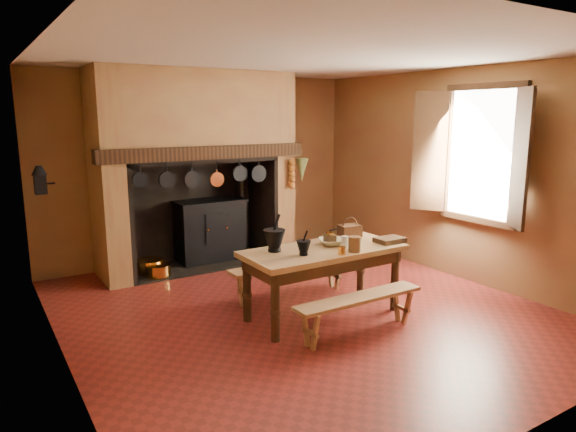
% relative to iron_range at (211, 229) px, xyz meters
% --- Properties ---
extents(floor, '(5.50, 5.50, 0.00)m').
position_rel_iron_range_xyz_m(floor, '(0.04, -2.45, -0.48)').
color(floor, maroon).
rests_on(floor, ground).
extents(ceiling, '(5.50, 5.50, 0.00)m').
position_rel_iron_range_xyz_m(ceiling, '(0.04, -2.45, 2.32)').
color(ceiling, silver).
rests_on(ceiling, back_wall).
extents(back_wall, '(5.00, 0.02, 2.80)m').
position_rel_iron_range_xyz_m(back_wall, '(0.04, 0.30, 0.92)').
color(back_wall, olive).
rests_on(back_wall, floor).
extents(wall_left, '(0.02, 5.50, 2.80)m').
position_rel_iron_range_xyz_m(wall_left, '(-2.46, -2.45, 0.92)').
color(wall_left, olive).
rests_on(wall_left, floor).
extents(wall_right, '(0.02, 5.50, 2.80)m').
position_rel_iron_range_xyz_m(wall_right, '(2.54, -2.45, 0.92)').
color(wall_right, olive).
rests_on(wall_right, floor).
extents(wall_front, '(5.00, 0.02, 2.80)m').
position_rel_iron_range_xyz_m(wall_front, '(0.04, -5.20, 0.92)').
color(wall_front, olive).
rests_on(wall_front, floor).
extents(chimney_breast, '(2.95, 0.96, 2.80)m').
position_rel_iron_range_xyz_m(chimney_breast, '(-0.26, -0.14, 1.33)').
color(chimney_breast, olive).
rests_on(chimney_breast, floor).
extents(iron_range, '(1.12, 0.55, 1.60)m').
position_rel_iron_range_xyz_m(iron_range, '(0.00, 0.00, 0.00)').
color(iron_range, black).
rests_on(iron_range, floor).
extents(hearth_pans, '(0.51, 0.62, 0.20)m').
position_rel_iron_range_xyz_m(hearth_pans, '(-1.01, -0.23, -0.39)').
color(hearth_pans, gold).
rests_on(hearth_pans, floor).
extents(hanging_pans, '(1.92, 0.29, 0.27)m').
position_rel_iron_range_xyz_m(hanging_pans, '(-0.30, -0.64, 0.88)').
color(hanging_pans, black).
rests_on(hanging_pans, chimney_breast).
extents(onion_string, '(0.12, 0.10, 0.46)m').
position_rel_iron_range_xyz_m(onion_string, '(1.04, -0.66, 0.85)').
color(onion_string, '#A0541D').
rests_on(onion_string, chimney_breast).
extents(herb_bunch, '(0.20, 0.20, 0.35)m').
position_rel_iron_range_xyz_m(herb_bunch, '(1.22, -0.66, 0.90)').
color(herb_bunch, '#5D6831').
rests_on(herb_bunch, chimney_breast).
extents(window, '(0.39, 1.75, 1.76)m').
position_rel_iron_range_xyz_m(window, '(2.39, -2.85, 1.22)').
color(window, white).
rests_on(window, wall_right).
extents(wall_coffee_mill, '(0.23, 0.16, 0.31)m').
position_rel_iron_range_xyz_m(wall_coffee_mill, '(-2.38, -0.90, 1.03)').
color(wall_coffee_mill, black).
rests_on(wall_coffee_mill, wall_left).
extents(work_table, '(1.78, 0.79, 0.77)m').
position_rel_iron_range_xyz_m(work_table, '(0.16, -2.69, 0.16)').
color(work_table, '#A4774B').
rests_on(work_table, floor).
extents(bench_front, '(1.46, 0.26, 0.41)m').
position_rel_iron_range_xyz_m(bench_front, '(0.16, -3.30, -0.18)').
color(bench_front, '#A4774B').
rests_on(bench_front, floor).
extents(bench_back, '(1.60, 0.28, 0.45)m').
position_rel_iron_range_xyz_m(bench_back, '(0.16, -2.04, -0.15)').
color(bench_back, '#A4774B').
rests_on(bench_back, floor).
extents(mortar_large, '(0.24, 0.24, 0.40)m').
position_rel_iron_range_xyz_m(mortar_large, '(-0.37, -2.52, 0.42)').
color(mortar_large, black).
rests_on(mortar_large, work_table).
extents(mortar_small, '(0.15, 0.15, 0.26)m').
position_rel_iron_range_xyz_m(mortar_small, '(-0.18, -2.81, 0.37)').
color(mortar_small, black).
rests_on(mortar_small, work_table).
extents(coffee_grinder, '(0.17, 0.14, 0.18)m').
position_rel_iron_range_xyz_m(coffee_grinder, '(0.30, -2.60, 0.35)').
color(coffee_grinder, '#371E11').
rests_on(coffee_grinder, work_table).
extents(brass_mug_a, '(0.09, 0.09, 0.08)m').
position_rel_iron_range_xyz_m(brass_mug_a, '(0.16, -3.00, 0.33)').
color(brass_mug_a, gold).
rests_on(brass_mug_a, work_table).
extents(brass_mug_b, '(0.10, 0.10, 0.09)m').
position_rel_iron_range_xyz_m(brass_mug_b, '(0.37, -2.48, 0.33)').
color(brass_mug_b, gold).
rests_on(brass_mug_b, work_table).
extents(mixing_bowl, '(0.37, 0.37, 0.07)m').
position_rel_iron_range_xyz_m(mixing_bowl, '(0.32, -2.62, 0.32)').
color(mixing_bowl, beige).
rests_on(mixing_bowl, work_table).
extents(stoneware_crock, '(0.16, 0.16, 0.16)m').
position_rel_iron_range_xyz_m(stoneware_crock, '(0.34, -2.99, 0.37)').
color(stoneware_crock, brown).
rests_on(stoneware_crock, work_table).
extents(glass_jar, '(0.10, 0.10, 0.13)m').
position_rel_iron_range_xyz_m(glass_jar, '(0.36, -2.80, 0.35)').
color(glass_jar, beige).
rests_on(glass_jar, work_table).
extents(wicker_basket, '(0.27, 0.21, 0.24)m').
position_rel_iron_range_xyz_m(wicker_basket, '(0.74, -2.41, 0.36)').
color(wicker_basket, '#4C2C17').
rests_on(wicker_basket, work_table).
extents(wooden_tray, '(0.32, 0.23, 0.05)m').
position_rel_iron_range_xyz_m(wooden_tray, '(0.94, -2.88, 0.31)').
color(wooden_tray, '#371E11').
rests_on(wooden_tray, work_table).
extents(brass_cup, '(0.12, 0.12, 0.09)m').
position_rel_iron_range_xyz_m(brass_cup, '(0.56, -2.75, 0.33)').
color(brass_cup, gold).
rests_on(brass_cup, work_table).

